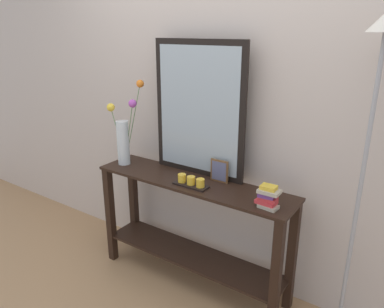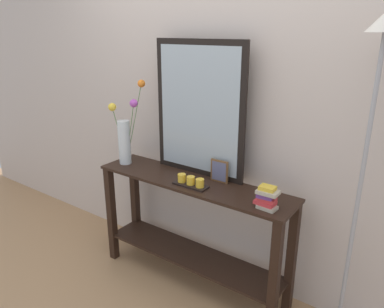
# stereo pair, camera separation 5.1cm
# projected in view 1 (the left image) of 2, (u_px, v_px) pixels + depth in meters

# --- Properties ---
(ground_plane) EXTENTS (7.00, 6.00, 0.02)m
(ground_plane) POSITION_uv_depth(u_px,v_px,m) (192.00, 281.00, 2.79)
(ground_plane) COLOR #A87F56
(wall_back) EXTENTS (6.40, 0.08, 2.70)m
(wall_back) POSITION_uv_depth(u_px,v_px,m) (216.00, 97.00, 2.58)
(wall_back) COLOR beige
(wall_back) RESTS_ON ground
(console_table) EXTENTS (1.47, 0.35, 0.82)m
(console_table) POSITION_uv_depth(u_px,v_px,m) (192.00, 222.00, 2.63)
(console_table) COLOR black
(console_table) RESTS_ON ground
(mirror_leaning) EXTENTS (0.71, 0.03, 0.93)m
(mirror_leaning) POSITION_uv_depth(u_px,v_px,m) (199.00, 110.00, 2.51)
(mirror_leaning) COLOR black
(mirror_leaning) RESTS_ON console_table
(tall_vase_left) EXTENTS (0.23, 0.21, 0.64)m
(tall_vase_left) POSITION_uv_depth(u_px,v_px,m) (124.00, 135.00, 2.78)
(tall_vase_left) COLOR silver
(tall_vase_left) RESTS_ON console_table
(candle_tray) EXTENTS (0.24, 0.09, 0.07)m
(candle_tray) POSITION_uv_depth(u_px,v_px,m) (191.00, 182.00, 2.44)
(candle_tray) COLOR black
(candle_tray) RESTS_ON console_table
(picture_frame_small) EXTENTS (0.13, 0.01, 0.16)m
(picture_frame_small) POSITION_uv_depth(u_px,v_px,m) (219.00, 171.00, 2.49)
(picture_frame_small) COLOR brown
(picture_frame_small) RESTS_ON console_table
(book_stack) EXTENTS (0.14, 0.10, 0.14)m
(book_stack) POSITION_uv_depth(u_px,v_px,m) (268.00, 197.00, 2.13)
(book_stack) COLOR #B2A893
(book_stack) RESTS_ON console_table
(floor_lamp) EXTENTS (0.24, 0.24, 1.89)m
(floor_lamp) POSITION_uv_depth(u_px,v_px,m) (368.00, 139.00, 1.87)
(floor_lamp) COLOR #9E9EA3
(floor_lamp) RESTS_ON ground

